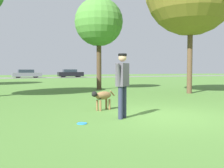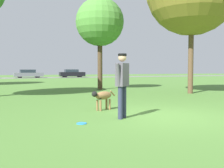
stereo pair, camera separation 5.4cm
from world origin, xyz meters
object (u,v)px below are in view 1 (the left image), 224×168
at_px(frisbee, 82,123).
at_px(parked_car_grey, 27,74).
at_px(dog, 102,96).
at_px(parked_car_black, 70,73).
at_px(tree_mid_center, 99,22).
at_px(person, 122,80).

distance_m(frisbee, parked_car_grey, 37.35).
xyz_separation_m(frisbee, parked_car_grey, (1.94, 37.29, 0.64)).
bearing_deg(dog, parked_car_black, -126.73).
distance_m(tree_mid_center, parked_car_black, 27.86).
relative_size(dog, frisbee, 3.92).
distance_m(frisbee, tree_mid_center, 11.93).
xyz_separation_m(dog, parked_car_grey, (0.70, 35.47, 0.20)).
distance_m(frisbee, parked_car_black, 38.51).
relative_size(frisbee, parked_car_black, 0.06).
height_order(frisbee, parked_car_grey, parked_car_grey).
xyz_separation_m(person, tree_mid_center, (2.99, 9.98, 3.39)).
height_order(person, parked_car_grey, person).
bearing_deg(frisbee, dog, 55.78).
relative_size(parked_car_grey, parked_car_black, 1.06).
height_order(dog, tree_mid_center, tree_mid_center).
bearing_deg(parked_car_grey, person, -93.71).
distance_m(dog, parked_car_black, 36.45).
bearing_deg(tree_mid_center, frisbee, -112.35).
bearing_deg(person, frisbee, 151.66).
distance_m(person, parked_car_black, 37.98).
bearing_deg(parked_car_black, dog, -100.03).
height_order(person, dog, person).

